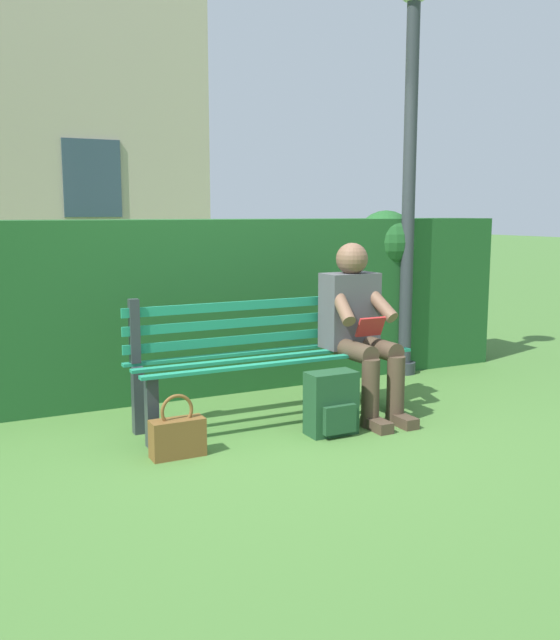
# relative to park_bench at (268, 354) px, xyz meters

# --- Properties ---
(ground) EXTENTS (60.00, 60.00, 0.00)m
(ground) POSITION_rel_park_bench_xyz_m (0.00, 0.07, -0.45)
(ground) COLOR #477533
(park_bench) EXTENTS (1.91, 0.45, 0.85)m
(park_bench) POSITION_rel_park_bench_xyz_m (0.00, 0.00, 0.00)
(park_bench) COLOR #2D3338
(park_bench) RESTS_ON ground
(person_seated) EXTENTS (0.44, 0.73, 1.18)m
(person_seated) POSITION_rel_park_bench_xyz_m (-0.60, 0.17, 0.18)
(person_seated) COLOR #4C4C51
(person_seated) RESTS_ON ground
(hedge_backdrop) EXTENTS (5.07, 0.66, 1.40)m
(hedge_backdrop) POSITION_rel_park_bench_xyz_m (-0.08, -1.00, 0.25)
(hedge_backdrop) COLOR #1E5123
(hedge_backdrop) RESTS_ON ground
(backpack) EXTENTS (0.31, 0.24, 0.40)m
(backpack) POSITION_rel_park_bench_xyz_m (-0.20, 0.49, -0.25)
(backpack) COLOR #1E4728
(backpack) RESTS_ON ground
(handbag) EXTENTS (0.31, 0.12, 0.37)m
(handbag) POSITION_rel_park_bench_xyz_m (0.80, 0.45, -0.32)
(handbag) COLOR brown
(handbag) RESTS_ON ground
(lamp_post) EXTENTS (0.32, 0.32, 3.36)m
(lamp_post) POSITION_rel_park_bench_xyz_m (-1.64, -0.67, 1.77)
(lamp_post) COLOR #2D3338
(lamp_post) RESTS_ON ground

